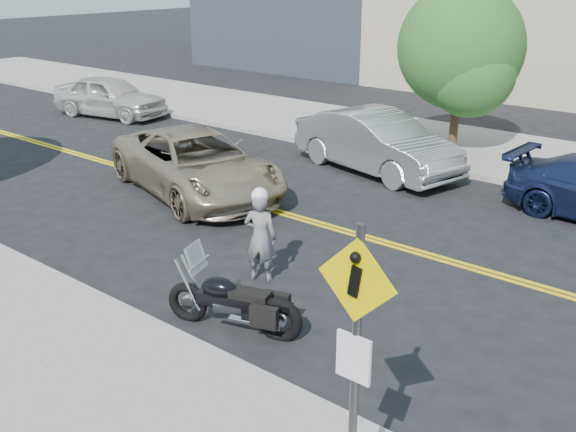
% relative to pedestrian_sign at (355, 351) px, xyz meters
% --- Properties ---
extents(ground_plane, '(120.00, 120.00, 0.00)m').
position_rel_pedestrian_sign_xyz_m(ground_plane, '(-4.20, 6.31, -1.96)').
color(ground_plane, black).
rests_on(ground_plane, ground).
extents(sidewalk_near, '(60.00, 5.00, 0.15)m').
position_rel_pedestrian_sign_xyz_m(sidewalk_near, '(-4.20, -1.19, -1.89)').
color(sidewalk_near, '#9E9B91').
rests_on(sidewalk_near, ground_plane).
extents(sidewalk_far, '(60.00, 5.00, 0.15)m').
position_rel_pedestrian_sign_xyz_m(sidewalk_far, '(-4.20, 13.81, -1.89)').
color(sidewalk_far, '#9E9B91').
rests_on(sidewalk_far, ground_plane).
extents(pedestrian_sign, '(0.78, 0.08, 3.00)m').
position_rel_pedestrian_sign_xyz_m(pedestrian_sign, '(0.00, 0.00, 0.00)').
color(pedestrian_sign, '#4C4C51').
rests_on(pedestrian_sign, sidewalk_near).
extents(motorcyclist, '(0.67, 0.57, 1.67)m').
position_rel_pedestrian_sign_xyz_m(motorcyclist, '(-4.30, 3.55, -1.13)').
color(motorcyclist, '#99989D').
rests_on(motorcyclist, ground).
extents(motorcycle, '(2.20, 1.26, 1.28)m').
position_rel_pedestrian_sign_xyz_m(motorcycle, '(-3.48, 2.02, -1.32)').
color(motorcycle, black).
rests_on(motorcycle, ground).
extents(suv, '(5.83, 3.90, 1.48)m').
position_rel_pedestrian_sign_xyz_m(suv, '(-8.59, 6.08, -1.22)').
color(suv, tan).
rests_on(suv, ground).
extents(parked_car_white, '(4.52, 2.53, 1.45)m').
position_rel_pedestrian_sign_xyz_m(parked_car_white, '(-17.34, 10.09, -1.23)').
color(parked_car_white, silver).
rests_on(parked_car_white, ground).
extents(parked_car_silver, '(5.06, 2.71, 1.59)m').
position_rel_pedestrian_sign_xyz_m(parked_car_silver, '(-6.30, 10.31, -1.17)').
color(parked_car_silver, '#969A9D').
rests_on(parked_car_silver, ground).
extents(tree_far_a, '(3.47, 3.47, 4.74)m').
position_rel_pedestrian_sign_xyz_m(tree_far_a, '(-5.60, 13.30, 1.04)').
color(tree_far_a, '#382619').
rests_on(tree_far_a, ground).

